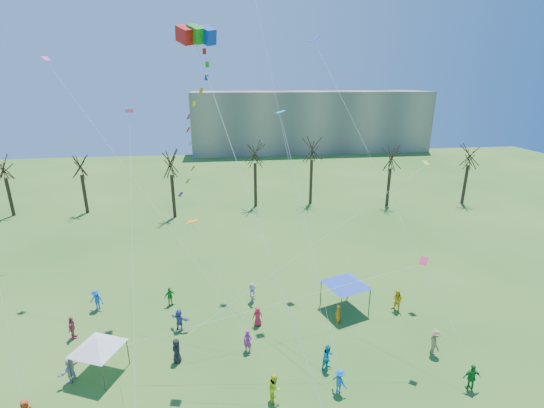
{
  "coord_description": "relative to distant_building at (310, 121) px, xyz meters",
  "views": [
    {
      "loc": [
        -1.43,
        -15.46,
        17.8
      ],
      "look_at": [
        1.39,
        5.0,
        11.0
      ],
      "focal_mm": 25.0,
      "sensor_mm": 36.0,
      "label": 1
    }
  ],
  "objects": [
    {
      "name": "canopy_tent_blue",
      "position": [
        -13.96,
        -71.84,
        -4.8
      ],
      "size": [
        4.05,
        4.05,
        3.19
      ],
      "color": "#3F3F44",
      "rests_on": "ground"
    },
    {
      "name": "canopy_tent_white",
      "position": [
        -31.5,
        -76.63,
        -5.18
      ],
      "size": [
        3.35,
        3.35,
        2.73
      ],
      "color": "#3F3F44",
      "rests_on": "ground"
    },
    {
      "name": "distant_building",
      "position": [
        0.0,
        0.0,
        0.0
      ],
      "size": [
        60.0,
        14.0,
        15.0
      ],
      "primitive_type": "cube",
      "color": "gray",
      "rests_on": "ground"
    },
    {
      "name": "festival_crowd",
      "position": [
        -22.44,
        -75.35,
        -6.63
      ],
      "size": [
        26.25,
        13.33,
        1.85
      ],
      "color": "#BB3E17",
      "rests_on": "ground"
    },
    {
      "name": "bare_tree_row",
      "position": [
        -17.97,
        -45.56,
        -0.79
      ],
      "size": [
        69.35,
        8.9,
        10.37
      ],
      "color": "black",
      "rests_on": "ground"
    },
    {
      "name": "small_kites_aloft",
      "position": [
        -22.09,
        -70.29,
        5.96
      ],
      "size": [
        30.53,
        17.03,
        34.64
      ],
      "color": "orange",
      "rests_on": "ground"
    },
    {
      "name": "big_box_kite",
      "position": [
        -24.48,
        -76.18,
        7.84
      ],
      "size": [
        3.99,
        6.54,
        21.31
      ],
      "color": "red",
      "rests_on": "ground"
    }
  ]
}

